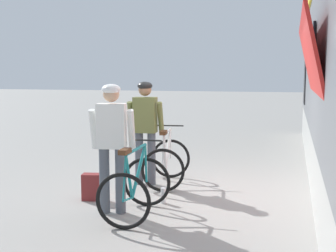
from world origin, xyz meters
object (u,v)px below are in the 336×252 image
water_bottle_near_the_bikes (163,196)px  cyclist_far_in_olive (145,123)px  bicycle_far_white (167,161)px  cyclist_near_in_white (112,137)px  backpack_on_platform (92,187)px  bicycle_near_teal (136,187)px

water_bottle_near_the_bikes → cyclist_far_in_olive: bearing=120.8°
cyclist_far_in_olive → bicycle_far_white: 0.75m
bicycle_far_white → cyclist_near_in_white: bearing=-99.5°
cyclist_near_in_white → bicycle_far_white: bearing=80.5°
cyclist_far_in_olive → backpack_on_platform: cyclist_far_in_olive is taller
cyclist_far_in_olive → bicycle_near_teal: 1.92m
cyclist_far_in_olive → backpack_on_platform: size_ratio=4.40×
bicycle_far_white → backpack_on_platform: bicycle_far_white is taller
bicycle_far_white → backpack_on_platform: (-0.84, -1.22, -0.20)m
bicycle_far_white → water_bottle_near_the_bikes: bearing=-77.1°
bicycle_near_teal → cyclist_near_in_white: bearing=166.1°
bicycle_near_teal → cyclist_far_in_olive: bearing=104.0°
bicycle_near_teal → bicycle_far_white: size_ratio=0.94×
bicycle_near_teal → water_bottle_near_the_bikes: (0.18, 0.71, -0.29)m
cyclist_near_in_white → backpack_on_platform: 1.13m
cyclist_near_in_white → cyclist_far_in_olive: 1.66m
backpack_on_platform → bicycle_far_white: bearing=44.8°
cyclist_far_in_olive → bicycle_near_teal: (0.44, -1.75, -0.65)m
bicycle_near_teal → water_bottle_near_the_bikes: 0.79m
cyclist_near_in_white → bicycle_near_teal: (0.36, -0.09, -0.65)m
cyclist_near_in_white → cyclist_far_in_olive: size_ratio=1.00×
cyclist_near_in_white → backpack_on_platform: (-0.55, 0.51, -0.85)m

